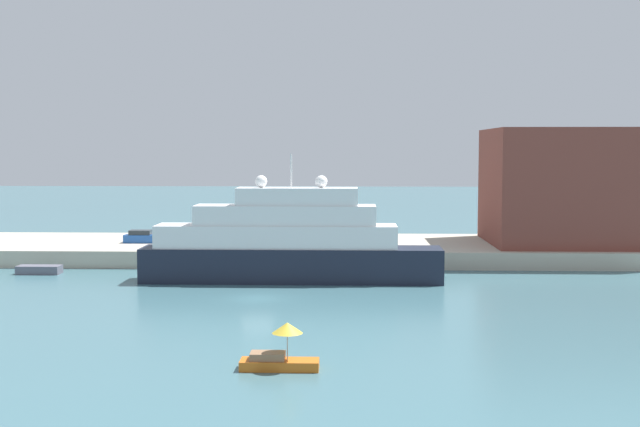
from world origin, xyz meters
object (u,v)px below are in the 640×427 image
parked_car (142,237)px  harbor_building (573,186)px  small_motorboat (280,353)px  person_figure (188,238)px  mooring_bollard (254,246)px  large_yacht (287,244)px  work_barge (39,270)px

parked_car → harbor_building: bearing=1.3°
small_motorboat → person_figure: 45.34m
harbor_building → mooring_bollard: 35.39m
large_yacht → harbor_building: (30.02, 16.26, 4.59)m
small_motorboat → mooring_bollard: bearing=98.6°
harbor_building → parked_car: 47.53m
large_yacht → small_motorboat: size_ratio=6.31×
small_motorboat → mooring_bollard: 39.42m
work_barge → person_figure: person_figure is taller
small_motorboat → mooring_bollard: size_ratio=5.65×
small_motorboat → work_barge: 42.70m
parked_car → mooring_bollard: parked_car is taller
large_yacht → small_motorboat: bearing=-86.5°
person_figure → parked_car: bearing=160.8°
parked_car → mooring_bollard: size_ratio=5.12×
mooring_bollard → person_figure: bearing=150.4°
large_yacht → mooring_bollard: bearing=114.6°
work_barge → parked_car: size_ratio=1.05×
small_motorboat → harbor_building: size_ratio=0.24×
small_motorboat → harbor_building: harbor_building is taller
person_figure → harbor_building: bearing=4.1°
small_motorboat → parked_car: 49.01m
work_barge → small_motorboat: bearing=-52.2°
work_barge → harbor_building: 56.31m
harbor_building → large_yacht: bearing=-151.6°
work_barge → mooring_bollard: size_ratio=5.40×
harbor_building → small_motorboat: bearing=-121.4°
large_yacht → work_barge: (-24.36, 3.77, -3.01)m
large_yacht → mooring_bollard: large_yacht is taller
large_yacht → small_motorboat: large_yacht is taller
large_yacht → harbor_building: 34.45m
small_motorboat → work_barge: bearing=127.8°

